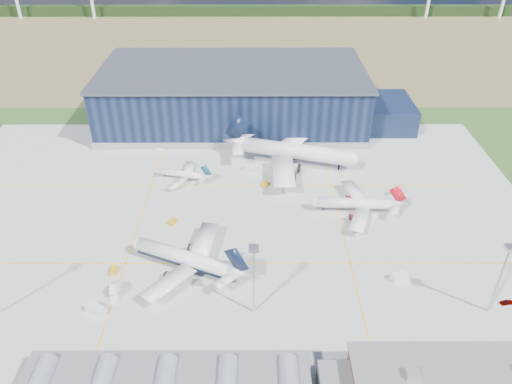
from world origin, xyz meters
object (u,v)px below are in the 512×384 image
(airliner_widebody, at_px, (296,144))
(car_b, at_px, (216,364))
(gse_tug_c, at_px, (265,184))
(airstair, at_px, (116,290))
(airliner_red, at_px, (354,199))
(hangar, at_px, (239,98))
(gse_cart_a, at_px, (181,260))
(gse_cart_b, at_px, (160,151))
(airliner_navy, at_px, (183,251))
(car_a, at_px, (507,302))
(light_mast_center, at_px, (254,270))
(gse_van_a, at_px, (96,309))
(light_mast_east, at_px, (503,269))
(airliner_regional, at_px, (181,171))
(gse_tug_a, at_px, (114,270))
(gse_tug_b, at_px, (173,222))
(gse_van_b, at_px, (250,168))
(gse_van_c, at_px, (399,276))

(airliner_widebody, distance_m, car_b, 103.71)
(gse_tug_c, relative_size, airstair, 0.70)
(airliner_red, bearing_deg, hangar, -57.77)
(gse_cart_a, bearing_deg, gse_cart_b, 123.82)
(airliner_navy, distance_m, gse_cart_b, 76.74)
(gse_tug_c, distance_m, car_b, 84.27)
(car_a, bearing_deg, hangar, 23.03)
(light_mast_center, xyz_separation_m, gse_van_a, (-43.57, -0.35, -14.17))
(light_mast_east, distance_m, car_b, 77.96)
(car_b, bearing_deg, gse_van_a, 38.13)
(airliner_regional, xyz_separation_m, car_a, (99.61, -67.32, -3.15))
(airliner_navy, distance_m, gse_tug_a, 22.24)
(light_mast_center, height_order, gse_tug_b, light_mast_center)
(airliner_widebody, distance_m, gse_tug_b, 61.73)
(airliner_navy, xyz_separation_m, gse_van_b, (19.68, 58.50, -5.44))
(airliner_navy, height_order, gse_cart_b, airliner_navy)
(gse_van_b, xyz_separation_m, car_a, (72.78, -73.82, -0.55))
(gse_cart_a, height_order, gse_van_c, gse_van_c)
(gse_cart_b, bearing_deg, gse_van_a, -160.23)
(gse_tug_c, bearing_deg, gse_cart_a, -104.47)
(gse_tug_c, bearing_deg, hangar, 118.10)
(gse_van_a, bearing_deg, airstair, 1.49)
(airliner_regional, bearing_deg, light_mast_east, 157.27)
(airliner_widebody, distance_m, gse_van_c, 74.34)
(hangar, relative_size, airliner_red, 4.27)
(gse_tug_a, relative_size, gse_tug_b, 1.07)
(gse_tug_c, bearing_deg, car_b, -82.30)
(light_mast_center, distance_m, airstair, 42.68)
(airliner_widebody, height_order, gse_van_b, airliner_widebody)
(gse_cart_a, bearing_deg, gse_tug_b, 124.45)
(car_a, bearing_deg, gse_tug_c, 37.26)
(gse_van_c, relative_size, car_a, 1.30)
(car_b, bearing_deg, gse_van_b, -29.30)
(airliner_regional, bearing_deg, gse_van_c, 155.52)
(gse_cart_a, xyz_separation_m, car_b, (13.48, -38.80, -0.06))
(hangar, distance_m, airliner_widebody, 49.45)
(airliner_red, bearing_deg, airstair, 31.83)
(gse_cart_a, bearing_deg, gse_van_b, 88.82)
(gse_tug_a, height_order, gse_van_c, gse_van_c)
(gse_tug_c, height_order, gse_cart_b, gse_cart_b)
(car_a, bearing_deg, light_mast_east, 103.61)
(airliner_widebody, height_order, airliner_regional, airliner_widebody)
(gse_cart_a, height_order, car_a, car_a)
(gse_van_c, bearing_deg, light_mast_center, 82.89)
(gse_cart_a, height_order, gse_tug_c, gse_tug_c)
(light_mast_center, height_order, airliner_widebody, light_mast_center)
(light_mast_center, bearing_deg, airliner_widebody, 78.12)
(light_mast_center, distance_m, gse_van_c, 47.37)
(light_mast_center, distance_m, gse_tug_c, 66.92)
(gse_tug_b, height_order, car_a, gse_tug_b)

